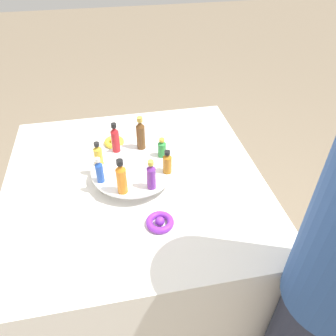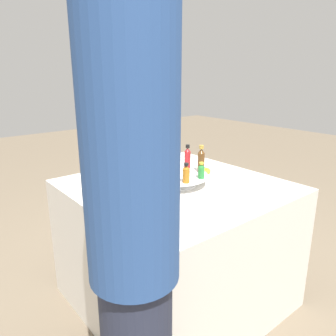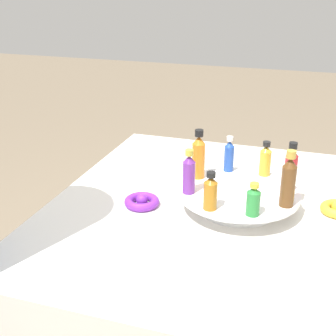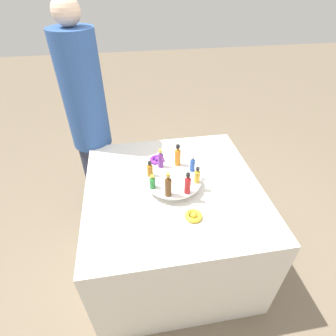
{
  "view_description": "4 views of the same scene",
  "coord_description": "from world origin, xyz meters",
  "px_view_note": "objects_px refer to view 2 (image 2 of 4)",
  "views": [
    {
      "loc": [
        0.06,
        1.03,
        1.62
      ],
      "look_at": [
        -0.12,
        0.14,
        0.88
      ],
      "focal_mm": 35.0,
      "sensor_mm": 36.0,
      "label": 1
    },
    {
      "loc": [
        -1.28,
        1.11,
        1.32
      ],
      "look_at": [
        -0.16,
        0.19,
        0.89
      ],
      "focal_mm": 35.0,
      "sensor_mm": 36.0,
      "label": 2
    },
    {
      "loc": [
        -1.18,
        -0.18,
        1.34
      ],
      "look_at": [
        -0.14,
        0.16,
        0.88
      ],
      "focal_mm": 50.0,
      "sensor_mm": 36.0,
      "label": 3
    },
    {
      "loc": [
        -0.22,
        -1.17,
        1.8
      ],
      "look_at": [
        -0.03,
        0.03,
        0.84
      ],
      "focal_mm": 28.0,
      "sensor_mm": 36.0,
      "label": 4
    }
  ],
  "objects_px": {
    "bottle_purple": "(165,171)",
    "person_figure": "(133,234)",
    "bottle_green": "(201,171)",
    "ribbon_bow_gold": "(203,171)",
    "bottle_amber": "(186,174)",
    "bottle_red": "(187,157)",
    "ribbon_bow_purple": "(143,197)",
    "bottle_blue": "(154,162)",
    "bottle_brown": "(201,160)",
    "bottle_gold": "(169,159)",
    "display_stand": "(177,178)",
    "bottle_orange": "(151,165)"
  },
  "relations": [
    {
      "from": "bottle_purple",
      "to": "bottle_blue",
      "type": "bearing_deg",
      "value": -21.49
    },
    {
      "from": "bottle_gold",
      "to": "bottle_orange",
      "type": "distance_m",
      "value": 0.2
    },
    {
      "from": "display_stand",
      "to": "bottle_red",
      "type": "xyz_separation_m",
      "value": [
        0.06,
        -0.13,
        0.08
      ]
    },
    {
      "from": "bottle_purple",
      "to": "person_figure",
      "type": "xyz_separation_m",
      "value": [
        -0.46,
        0.49,
        0.0
      ]
    },
    {
      "from": "bottle_gold",
      "to": "bottle_green",
      "type": "bearing_deg",
      "value": -178.99
    },
    {
      "from": "bottle_brown",
      "to": "bottle_gold",
      "type": "bearing_deg",
      "value": 23.51
    },
    {
      "from": "bottle_amber",
      "to": "bottle_green",
      "type": "height_order",
      "value": "bottle_amber"
    },
    {
      "from": "display_stand",
      "to": "bottle_gold",
      "type": "height_order",
      "value": "bottle_gold"
    },
    {
      "from": "bottle_brown",
      "to": "display_stand",
      "type": "bearing_deg",
      "value": 68.51
    },
    {
      "from": "bottle_amber",
      "to": "bottle_green",
      "type": "relative_size",
      "value": 1.18
    },
    {
      "from": "bottle_red",
      "to": "bottle_blue",
      "type": "xyz_separation_m",
      "value": [
        0.07,
        0.19,
        -0.01
      ]
    },
    {
      "from": "bottle_blue",
      "to": "bottle_amber",
      "type": "distance_m",
      "value": 0.26
    },
    {
      "from": "display_stand",
      "to": "bottle_amber",
      "type": "height_order",
      "value": "bottle_amber"
    },
    {
      "from": "bottle_gold",
      "to": "bottle_purple",
      "type": "distance_m",
      "value": 0.26
    },
    {
      "from": "bottle_purple",
      "to": "ribbon_bow_purple",
      "type": "relative_size",
      "value": 1.25
    },
    {
      "from": "bottle_gold",
      "to": "bottle_red",
      "type": "bearing_deg",
      "value": -133.99
    },
    {
      "from": "display_stand",
      "to": "bottle_blue",
      "type": "height_order",
      "value": "bottle_blue"
    },
    {
      "from": "bottle_purple",
      "to": "person_figure",
      "type": "height_order",
      "value": "person_figure"
    },
    {
      "from": "bottle_blue",
      "to": "ribbon_bow_purple",
      "type": "relative_size",
      "value": 1.09
    },
    {
      "from": "bottle_blue",
      "to": "bottle_green",
      "type": "xyz_separation_m",
      "value": [
        -0.26,
        -0.11,
        -0.01
      ]
    },
    {
      "from": "display_stand",
      "to": "bottle_orange",
      "type": "height_order",
      "value": "bottle_orange"
    },
    {
      "from": "bottle_orange",
      "to": "ribbon_bow_purple",
      "type": "distance_m",
      "value": 0.21
    },
    {
      "from": "person_figure",
      "to": "ribbon_bow_gold",
      "type": "bearing_deg",
      "value": -6.6
    },
    {
      "from": "bottle_amber",
      "to": "ribbon_bow_purple",
      "type": "height_order",
      "value": "bottle_amber"
    },
    {
      "from": "bottle_purple",
      "to": "ribbon_bow_gold",
      "type": "relative_size",
      "value": 1.34
    },
    {
      "from": "bottle_blue",
      "to": "ribbon_bow_gold",
      "type": "xyz_separation_m",
      "value": [
        -0.07,
        -0.32,
        -0.1
      ]
    },
    {
      "from": "display_stand",
      "to": "bottle_brown",
      "type": "xyz_separation_m",
      "value": [
        -0.05,
        -0.13,
        0.09
      ]
    },
    {
      "from": "bottle_brown",
      "to": "person_figure",
      "type": "distance_m",
      "value": 0.88
    },
    {
      "from": "display_stand",
      "to": "bottle_gold",
      "type": "bearing_deg",
      "value": -21.49
    },
    {
      "from": "bottle_blue",
      "to": "bottle_orange",
      "type": "relative_size",
      "value": 0.75
    },
    {
      "from": "bottle_amber",
      "to": "ribbon_bow_purple",
      "type": "distance_m",
      "value": 0.24
    },
    {
      "from": "bottle_amber",
      "to": "ribbon_bow_gold",
      "type": "distance_m",
      "value": 0.38
    },
    {
      "from": "bottle_brown",
      "to": "ribbon_bow_gold",
      "type": "distance_m",
      "value": 0.21
    },
    {
      "from": "bottle_brown",
      "to": "bottle_blue",
      "type": "xyz_separation_m",
      "value": [
        0.18,
        0.19,
        -0.02
      ]
    },
    {
      "from": "bottle_red",
      "to": "person_figure",
      "type": "bearing_deg",
      "value": 127.35
    },
    {
      "from": "bottle_purple",
      "to": "bottle_green",
      "type": "bearing_deg",
      "value": -111.49
    },
    {
      "from": "bottle_red",
      "to": "ribbon_bow_purple",
      "type": "relative_size",
      "value": 1.35
    },
    {
      "from": "bottle_green",
      "to": "ribbon_bow_purple",
      "type": "height_order",
      "value": "bottle_green"
    },
    {
      "from": "bottle_blue",
      "to": "bottle_purple",
      "type": "height_order",
      "value": "bottle_purple"
    },
    {
      "from": "bottle_red",
      "to": "bottle_blue",
      "type": "height_order",
      "value": "bottle_red"
    },
    {
      "from": "bottle_red",
      "to": "bottle_orange",
      "type": "height_order",
      "value": "bottle_orange"
    },
    {
      "from": "bottle_green",
      "to": "ribbon_bow_gold",
      "type": "height_order",
      "value": "bottle_green"
    },
    {
      "from": "bottle_purple",
      "to": "bottle_orange",
      "type": "bearing_deg",
      "value": 1.01
    },
    {
      "from": "ribbon_bow_purple",
      "to": "person_figure",
      "type": "xyz_separation_m",
      "value": [
        -0.45,
        0.35,
        0.11
      ]
    },
    {
      "from": "bottle_amber",
      "to": "bottle_green",
      "type": "distance_m",
      "value": 0.11
    },
    {
      "from": "bottle_blue",
      "to": "bottle_green",
      "type": "relative_size",
      "value": 1.27
    },
    {
      "from": "bottle_amber",
      "to": "bottle_blue",
      "type": "bearing_deg",
      "value": 1.01
    },
    {
      "from": "display_stand",
      "to": "bottle_purple",
      "type": "bearing_deg",
      "value": 113.51
    },
    {
      "from": "bottle_gold",
      "to": "ribbon_bow_gold",
      "type": "xyz_separation_m",
      "value": [
        -0.07,
        -0.21,
        -0.09
      ]
    },
    {
      "from": "ribbon_bow_gold",
      "to": "bottle_red",
      "type": "bearing_deg",
      "value": 92.84
    }
  ]
}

